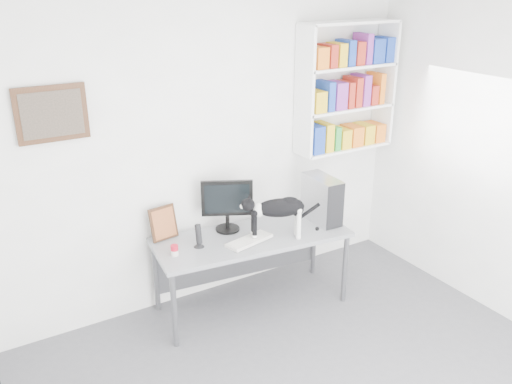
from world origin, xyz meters
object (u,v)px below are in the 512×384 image
bookshelf (347,87)px  leaning_print (163,222)px  soup_can (175,250)px  pc_tower (322,199)px  speaker (199,236)px  keyboard (249,240)px  cat (278,218)px  desk (252,271)px  monitor (227,205)px

bookshelf → leaning_print: bearing=179.0°
leaning_print → bookshelf: bearing=-9.9°
bookshelf → soup_can: bearing=-171.3°
pc_tower → speaker: pc_tower is taller
bookshelf → keyboard: (-1.33, -0.41, -1.12)m
soup_can → cat: cat is taller
bookshelf → desk: bookshelf is taller
monitor → leaning_print: 0.58m
keyboard → desk: bearing=37.0°
bookshelf → monitor: 1.64m
speaker → cat: cat is taller
desk → soup_can: bearing=-174.1°
speaker → desk: bearing=-6.4°
keyboard → monitor: bearing=85.3°
monitor → pc_tower: size_ratio=1.13×
desk → monitor: monitor is taller
desk → pc_tower: pc_tower is taller
keyboard → pc_tower: 0.83m
keyboard → leaning_print: size_ratio=1.39×
keyboard → soup_can: soup_can is taller
bookshelf → leaning_print: (-1.93, 0.03, -0.98)m
leaning_print → monitor: bearing=-22.6°
desk → cat: size_ratio=2.76×
soup_can → speaker: bearing=8.7°
desk → pc_tower: size_ratio=4.01×
cat → pc_tower: bearing=33.0°
cat → bookshelf: bearing=45.8°
bookshelf → monitor: (-1.37, -0.10, -0.89)m
bookshelf → leaning_print: bookshelf is taller
bookshelf → keyboard: bookshelf is taller
desk → leaning_print: size_ratio=5.65×
bookshelf → desk: bearing=-166.0°
monitor → pc_tower: (0.85, -0.26, -0.03)m
pc_tower → speaker: (-1.21, 0.10, -0.11)m
bookshelf → desk: (-1.25, -0.31, -1.49)m
pc_tower → leaning_print: 1.46m
bookshelf → keyboard: bearing=-162.9°
desk → soup_can: size_ratio=18.75×
desk → cat: cat is taller
keyboard → pc_tower: bearing=-9.4°
monitor → leaning_print: (-0.55, 0.14, -0.09)m
keyboard → leaning_print: 0.76m
speaker → pc_tower: bearing=-5.8°
desk → leaning_print: bearing=159.7°
monitor → speaker: monitor is taller
keyboard → cat: (0.25, -0.06, 0.18)m
speaker → leaning_print: (-0.19, 0.30, 0.05)m
soup_can → bookshelf: bearing=8.7°
pc_tower → speaker: size_ratio=2.04×
soup_can → cat: bearing=-10.5°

